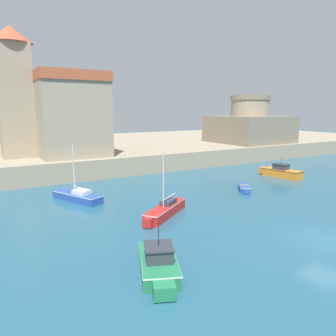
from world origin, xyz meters
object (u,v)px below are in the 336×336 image
object	(u,v)px
motorboat_green_1	(159,263)
sailboat_red_3	(165,210)
dinghy_blue_2	(244,188)
motorboat_orange_0	(281,172)
fortress	(249,126)
church	(56,111)
sailboat_blue_4	(77,196)

from	to	relation	value
motorboat_green_1	sailboat_red_3	bearing A→B (deg)	57.65
motorboat_green_1	sailboat_red_3	size ratio (longest dim) A/B	0.96
dinghy_blue_2	sailboat_red_3	distance (m)	11.45
motorboat_orange_0	fortress	bearing A→B (deg)	57.40
dinghy_blue_2	church	xyz separation A→B (m)	(-13.57, 22.40, 7.72)
fortress	motorboat_orange_0	bearing A→B (deg)	-122.60
motorboat_green_1	dinghy_blue_2	xyz separation A→B (m)	(15.92, 10.51, -0.23)
dinghy_blue_2	church	size ratio (longest dim) A/B	0.17
motorboat_green_1	sailboat_blue_4	size ratio (longest dim) A/B	0.91
fortress	dinghy_blue_2	bearing A→B (deg)	-134.99
church	dinghy_blue_2	bearing A→B (deg)	-58.80
sailboat_red_3	sailboat_blue_4	world-z (taller)	sailboat_blue_4
fortress	motorboat_green_1	bearing A→B (deg)	-139.76
sailboat_blue_4	motorboat_orange_0	bearing A→B (deg)	-5.04
sailboat_red_3	fortress	world-z (taller)	fortress
motorboat_orange_0	church	bearing A→B (deg)	138.73
motorboat_green_1	dinghy_blue_2	distance (m)	19.08
sailboat_blue_4	fortress	xyz separation A→B (m)	(35.08, 14.31, 4.92)
motorboat_orange_0	dinghy_blue_2	distance (m)	9.20
motorboat_orange_0	church	xyz separation A→B (m)	(-22.31, 19.58, 7.40)
motorboat_orange_0	dinghy_blue_2	xyz separation A→B (m)	(-8.75, -2.82, -0.32)
motorboat_orange_0	sailboat_red_3	size ratio (longest dim) A/B	1.03
church	fortress	xyz separation A→B (m)	(32.85, -3.11, -2.64)
church	fortress	size ratio (longest dim) A/B	1.53
sailboat_blue_4	church	bearing A→B (deg)	82.70
sailboat_blue_4	church	size ratio (longest dim) A/B	0.31
church	sailboat_blue_4	bearing A→B (deg)	-97.30
sailboat_red_3	motorboat_green_1	bearing A→B (deg)	-122.35
motorboat_green_1	church	size ratio (longest dim) A/B	0.29
sailboat_red_3	fortress	distance (m)	37.90
motorboat_orange_0	sailboat_red_3	distance (m)	20.63
motorboat_orange_0	dinghy_blue_2	size ratio (longest dim) A/B	1.83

